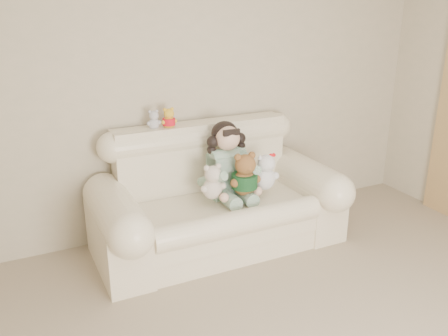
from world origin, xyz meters
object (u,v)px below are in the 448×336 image
Objects in this scene: sofa at (219,191)px; white_cat at (266,168)px; seated_child at (227,159)px; brown_teddy at (245,170)px; cream_teddy at (213,179)px.

sofa reaches higher than white_cat.
seated_child is at bearing 34.84° from sofa.
sofa is at bearing 149.65° from white_cat.
sofa is 0.44m from white_cat.
sofa is 0.30m from brown_teddy.
seated_child is (0.11, 0.08, 0.24)m from sofa.
cream_teddy is at bearing 163.13° from brown_teddy.
cream_teddy is (-0.21, -0.17, -0.08)m from seated_child.
seated_child is 0.23m from brown_teddy.
seated_child is at bearing 130.83° from white_cat.
sofa is at bearing -149.53° from seated_child.
sofa is 6.07× the size of cream_teddy.
sofa is at bearing 133.68° from brown_teddy.
cream_teddy is (-0.10, -0.09, 0.16)m from sofa.
brown_teddy is (0.06, -0.21, -0.04)m from seated_child.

